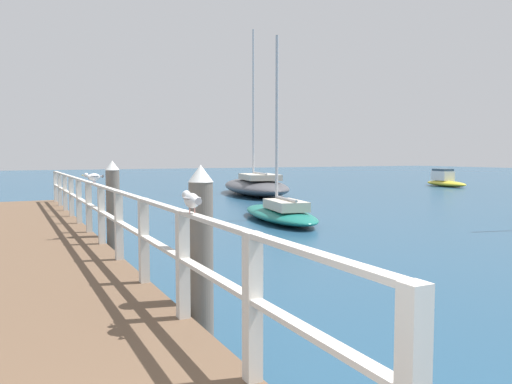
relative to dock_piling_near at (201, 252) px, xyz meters
name	(u,v)px	position (x,y,z in m)	size (l,w,h in m)	color
pier_deck	(20,254)	(-1.80, 5.28, -0.81)	(3.01, 19.68, 0.46)	brown
pier_railing	(95,204)	(-0.38, 5.28, 0.12)	(0.12, 18.20, 1.14)	beige
dock_piling_near	(201,252)	(0.00, 0.00, 0.00)	(0.29, 0.29, 2.06)	#6B6056
dock_piling_far	(113,209)	(0.00, 5.31, 0.00)	(0.29, 0.29, 2.06)	#6B6056
seagull_foreground	(191,200)	(-0.38, -0.76, 0.69)	(0.18, 0.48, 0.21)	white
seagull_background	(93,177)	(-0.39, 5.28, 0.69)	(0.46, 0.25, 0.21)	white
boat_1	(280,212)	(6.06, 8.86, -0.74)	(2.58, 5.48, 6.11)	#197266
boat_3	(445,181)	(25.59, 19.85, -0.63)	(2.15, 4.22, 1.23)	gold
boat_6	(255,186)	(10.28, 19.10, -0.54)	(4.83, 8.84, 9.08)	#4C4C51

